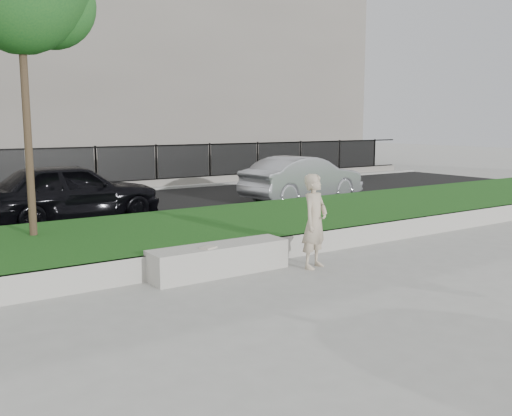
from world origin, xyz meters
TOP-DOWN VIEW (x-y plane):
  - ground at (0.00, 0.00)m, footprint 90.00×90.00m
  - grass_bank at (0.00, 3.00)m, footprint 34.00×4.00m
  - grass_kerb at (0.00, 1.04)m, footprint 34.00×0.08m
  - street at (0.00, 8.50)m, footprint 34.00×7.00m
  - far_pavement at (0.00, 13.00)m, footprint 34.00×3.00m
  - iron_fence at (0.00, 12.00)m, footprint 32.00×0.30m
  - stone_bench at (-0.22, 0.80)m, footprint 2.33×0.58m
  - man at (1.29, 0.25)m, footprint 0.67×0.56m
  - book at (-0.50, 0.66)m, footprint 0.28×0.24m
  - car_dark at (-0.79, 6.81)m, footprint 4.32×1.98m
  - car_silver at (6.18, 6.62)m, footprint 4.21×1.90m

SIDE VIEW (x-z plane):
  - ground at x=0.00m, z-range 0.00..0.00m
  - street at x=0.00m, z-range 0.00..0.04m
  - far_pavement at x=0.00m, z-range 0.00..0.12m
  - grass_bank at x=0.00m, z-range 0.00..0.40m
  - grass_kerb at x=0.00m, z-range 0.00..0.40m
  - stone_bench at x=-0.22m, z-range 0.00..0.48m
  - book at x=-0.50m, z-range 0.48..0.50m
  - iron_fence at x=0.00m, z-range -0.21..1.29m
  - car_silver at x=6.18m, z-range 0.04..1.38m
  - car_dark at x=-0.79m, z-range 0.04..1.48m
  - man at x=1.29m, z-range 0.00..1.57m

